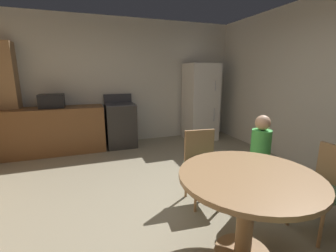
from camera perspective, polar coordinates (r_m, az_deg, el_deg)
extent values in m
plane|color=gray|center=(2.72, 1.40, -21.67)|extent=(14.00, 14.00, 0.00)
cube|color=beige|center=(5.31, -11.15, 10.66)|extent=(5.44, 0.12, 2.70)
cube|color=beige|center=(4.20, 35.49, 7.95)|extent=(0.12, 5.66, 2.70)
cube|color=brown|center=(5.01, -26.67, -1.05)|extent=(1.92, 0.60, 0.90)
cube|color=#9E754C|center=(5.23, -35.23, 5.20)|extent=(0.44, 0.36, 2.10)
cube|color=#2D2B28|center=(5.01, -11.66, 0.10)|extent=(0.60, 0.60, 0.90)
cube|color=#38383D|center=(4.93, -11.90, 5.32)|extent=(0.60, 0.60, 0.02)
cube|color=#38383D|center=(5.19, -12.40, 6.79)|extent=(0.60, 0.04, 0.18)
cube|color=silver|center=(5.46, 8.03, 5.88)|extent=(0.68, 0.66, 1.76)
cylinder|color=#B2B2B7|center=(5.22, 11.70, 9.83)|extent=(0.02, 0.02, 0.22)
cylinder|color=#B2B2B7|center=(5.29, 11.38, 2.79)|extent=(0.02, 0.02, 0.30)
cube|color=black|center=(4.91, -26.92, 5.57)|extent=(0.44, 0.32, 0.26)
cylinder|color=#9E754C|center=(2.17, 18.64, -20.88)|extent=(0.14, 0.14, 0.72)
cylinder|color=#9E754C|center=(1.99, 19.45, -11.73)|extent=(1.13, 1.13, 0.04)
cylinder|color=#9E754C|center=(2.62, 33.81, -20.04)|extent=(0.03, 0.03, 0.43)
cylinder|color=#9E754C|center=(2.79, 27.96, -17.20)|extent=(0.03, 0.03, 0.43)
cylinder|color=#9E754C|center=(3.03, 32.42, -15.26)|extent=(0.03, 0.03, 0.43)
cube|color=#4C704C|center=(2.72, 33.68, -13.15)|extent=(0.40, 0.40, 0.05)
cylinder|color=#9E754C|center=(2.84, 13.53, -15.37)|extent=(0.03, 0.03, 0.43)
cylinder|color=#9E754C|center=(2.71, 6.88, -16.53)|extent=(0.03, 0.03, 0.43)
cylinder|color=#9E754C|center=(3.11, 10.57, -12.60)|extent=(0.03, 0.03, 0.43)
cylinder|color=#9E754C|center=(2.99, 4.48, -13.47)|extent=(0.03, 0.03, 0.43)
cube|color=#4C704C|center=(2.81, 9.04, -10.18)|extent=(0.44, 0.44, 0.05)
cube|color=#9E754C|center=(2.89, 7.78, -5.01)|extent=(0.38, 0.07, 0.42)
cylinder|color=#3D4C84|center=(3.02, 21.23, -13.35)|extent=(0.17, 0.17, 0.50)
cylinder|color=#4CC656|center=(2.86, 21.99, -5.03)|extent=(0.31, 0.31, 0.42)
sphere|color=#D6A884|center=(2.78, 22.51, 0.76)|extent=(0.17, 0.17, 0.17)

